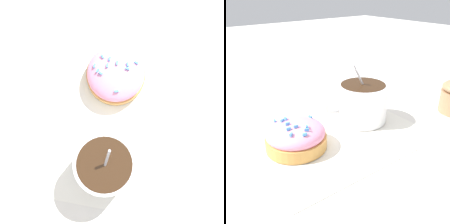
{
  "view_description": "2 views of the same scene",
  "coord_description": "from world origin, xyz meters",
  "views": [
    {
      "loc": [
        0.07,
        0.01,
        0.64
      ],
      "look_at": [
        -0.01,
        -0.0,
        0.04
      ],
      "focal_mm": 60.0,
      "sensor_mm": 36.0,
      "label": 1
    },
    {
      "loc": [
        -0.25,
        -0.34,
        0.24
      ],
      "look_at": [
        0.01,
        -0.0,
        0.04
      ],
      "focal_mm": 42.0,
      "sensor_mm": 36.0,
      "label": 2
    }
  ],
  "objects": [
    {
      "name": "ground_plane",
      "position": [
        0.0,
        0.0,
        0.0
      ],
      "size": [
        3.0,
        3.0,
        0.0
      ],
      "primitive_type": "plane",
      "color": "silver"
    },
    {
      "name": "paper_napkin",
      "position": [
        0.0,
        0.0,
        0.0
      ],
      "size": [
        0.3,
        0.27,
        0.0
      ],
      "color": "white",
      "rests_on": "ground_plane"
    },
    {
      "name": "coffee_cup",
      "position": [
        0.07,
        -0.0,
        0.04
      ],
      "size": [
        0.12,
        0.09,
        0.11
      ],
      "color": "white",
      "rests_on": "paper_napkin"
    },
    {
      "name": "frosted_pastry",
      "position": [
        -0.08,
        -0.01,
        0.02
      ],
      "size": [
        0.1,
        0.1,
        0.05
      ],
      "color": "#D19347",
      "rests_on": "paper_napkin"
    }
  ]
}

